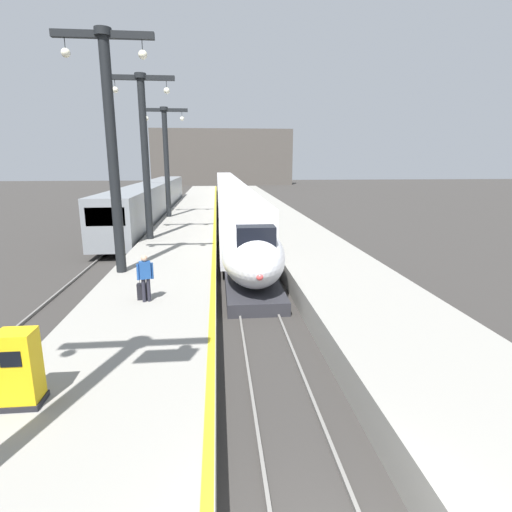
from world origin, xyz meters
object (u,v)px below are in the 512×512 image
at_px(station_column_mid, 111,134).
at_px(station_column_far, 144,144).
at_px(highspeed_train_main, 229,194).
at_px(regional_train_adjacent, 153,199).
at_px(passenger_near_edge, 145,275).
at_px(station_column_distant, 166,152).
at_px(ticket_machine_yellow, 20,371).
at_px(rolling_suitcase, 143,291).

distance_m(station_column_mid, station_column_far, 8.04).
relative_size(highspeed_train_main, station_column_mid, 7.49).
relative_size(regional_train_adjacent, passenger_near_edge, 21.66).
height_order(station_column_mid, station_column_far, station_column_mid).
bearing_deg(station_column_distant, station_column_far, -90.00).
height_order(regional_train_adjacent, passenger_near_edge, regional_train_adjacent).
xyz_separation_m(highspeed_train_main, passenger_near_edge, (-4.10, -37.21, 0.06)).
bearing_deg(station_column_distant, station_column_mid, -90.00).
relative_size(highspeed_train_main, ticket_machine_yellow, 46.85).
height_order(highspeed_train_main, station_column_far, station_column_far).
height_order(passenger_near_edge, ticket_machine_yellow, passenger_near_edge).
distance_m(station_column_mid, ticket_machine_yellow, 11.53).
bearing_deg(highspeed_train_main, ticket_machine_yellow, -97.30).
distance_m(station_column_mid, passenger_near_edge, 6.73).
xyz_separation_m(regional_train_adjacent, station_column_far, (2.20, -16.23, 4.84)).
bearing_deg(passenger_near_edge, station_column_far, 98.40).
bearing_deg(regional_train_adjacent, station_column_distant, -68.15).
bearing_deg(passenger_near_edge, rolling_suitcase, 123.20).
xyz_separation_m(station_column_mid, station_column_far, (0.00, 8.04, -0.04)).
xyz_separation_m(station_column_distant, passenger_near_edge, (1.80, -22.95, -4.65)).
distance_m(regional_train_adjacent, station_column_mid, 24.86).
relative_size(highspeed_train_main, station_column_far, 7.54).
bearing_deg(regional_train_adjacent, station_column_far, -82.28).
xyz_separation_m(highspeed_train_main, regional_train_adjacent, (-8.10, -8.77, 0.15)).
bearing_deg(station_column_mid, station_column_distant, 90.00).
xyz_separation_m(station_column_far, ticket_machine_yellow, (0.35, -18.32, -5.18)).
bearing_deg(regional_train_adjacent, passenger_near_edge, -81.99).
distance_m(regional_train_adjacent, passenger_near_edge, 28.72).
bearing_deg(station_column_distant, ticket_machine_yellow, -89.31).
distance_m(regional_train_adjacent, station_column_distant, 7.46).
bearing_deg(passenger_near_edge, station_column_distant, 94.49).
distance_m(highspeed_train_main, passenger_near_edge, 37.44).
xyz_separation_m(station_column_mid, passenger_near_edge, (1.80, -4.17, -4.97)).
xyz_separation_m(highspeed_train_main, station_column_far, (-5.90, -25.00, 5.00)).
xyz_separation_m(station_column_mid, station_column_distant, (-0.00, 18.78, -0.33)).
height_order(station_column_mid, ticket_machine_yellow, station_column_mid).
height_order(station_column_mid, station_column_distant, station_column_mid).
xyz_separation_m(highspeed_train_main, station_column_mid, (-5.90, -33.04, 5.04)).
bearing_deg(station_column_distant, highspeed_train_main, 67.52).
distance_m(station_column_far, rolling_suitcase, 13.32).
relative_size(station_column_distant, rolling_suitcase, 9.57).
xyz_separation_m(station_column_distant, rolling_suitcase, (1.65, -22.71, -5.33)).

